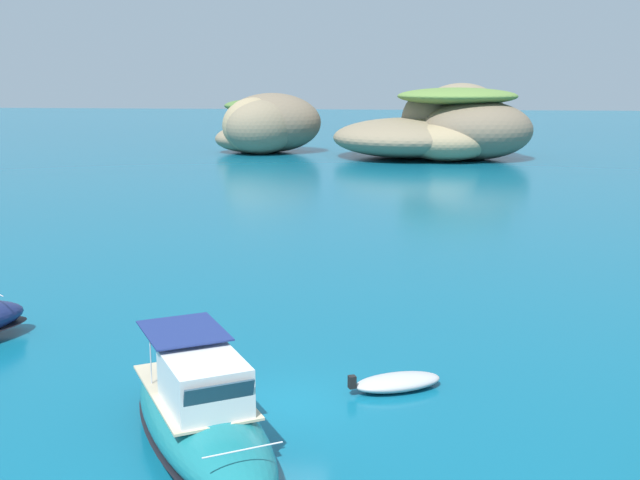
{
  "coord_description": "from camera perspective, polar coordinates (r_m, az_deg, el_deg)",
  "views": [
    {
      "loc": [
        3.36,
        -19.55,
        8.79
      ],
      "look_at": [
        -0.57,
        14.6,
        1.57
      ],
      "focal_mm": 43.57,
      "sensor_mm": 36.0,
      "label": 1
    }
  ],
  "objects": [
    {
      "name": "islet_small",
      "position": [
        93.07,
        -4.19,
        8.4
      ],
      "size": [
        14.29,
        13.86,
        6.99
      ],
      "color": "#756651",
      "rests_on": "ground"
    },
    {
      "name": "dinghy_tender",
      "position": [
        22.73,
        5.7,
        -10.34
      ],
      "size": [
        2.82,
        2.08,
        0.58
      ],
      "color": "#B2B2B2",
      "rests_on": "ground"
    },
    {
      "name": "ground_plane",
      "position": [
        21.7,
        -2.97,
        -12.05
      ],
      "size": [
        400.0,
        400.0,
        0.0
      ],
      "primitive_type": "plane",
      "color": "#0C5B7A"
    },
    {
      "name": "motorboat_teal",
      "position": [
        19.19,
        -8.69,
        -12.8
      ],
      "size": [
        6.36,
        8.38,
        2.59
      ],
      "color": "#19727A",
      "rests_on": "ground"
    },
    {
      "name": "islet_large",
      "position": [
        89.17,
        9.12,
        8.19
      ],
      "size": [
        26.27,
        23.24,
        8.16
      ],
      "color": "#9E8966",
      "rests_on": "ground"
    }
  ]
}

